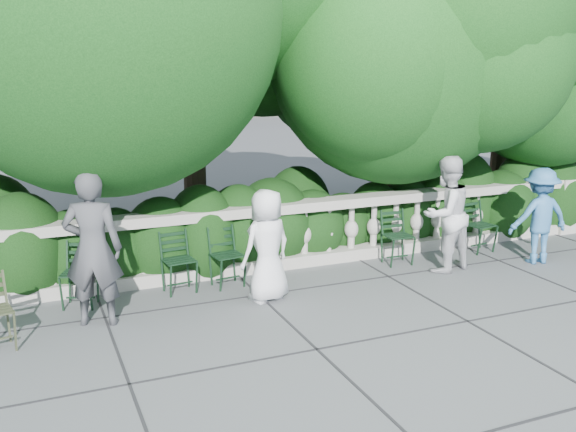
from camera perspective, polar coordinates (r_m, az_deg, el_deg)
name	(u,v)px	position (r m, az deg, el deg)	size (l,w,h in m)	color
ground	(319,311)	(8.11, 2.77, -8.42)	(90.00, 90.00, 0.00)	#4C4F54
balustrade	(267,238)	(9.53, -1.86, -1.98)	(12.00, 0.44, 1.00)	#9E998E
shrub_hedge	(242,249)	(10.75, -4.14, -2.90)	(15.00, 2.60, 1.70)	black
tree_canopy	(274,2)	(10.77, -1.22, 18.46)	(15.04, 6.52, 6.78)	#3F3023
chair_a	(78,311)	(8.52, -18.16, -8.00)	(0.44, 0.48, 0.84)	black
chair_b	(232,289)	(8.87, -4.96, -6.49)	(0.44, 0.48, 0.84)	black
chair_c	(184,295)	(8.73, -9.25, -6.96)	(0.44, 0.48, 0.84)	black
chair_e	(401,266)	(9.94, 10.05, -4.44)	(0.44, 0.48, 0.84)	black
chair_f	(485,254)	(10.92, 17.12, -3.22)	(0.44, 0.48, 0.84)	black
person_businessman	(267,246)	(8.24, -1.87, -2.64)	(0.72, 0.47, 1.47)	white
person_woman_grey	(93,249)	(7.76, -16.96, -2.79)	(0.67, 0.44, 1.85)	#404145
person_casual_man	(446,214)	(9.68, 13.84, 0.16)	(0.84, 0.65, 1.72)	silver
person_older_blue	(539,216)	(10.53, 21.43, 0.01)	(0.96, 0.55, 1.48)	teal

